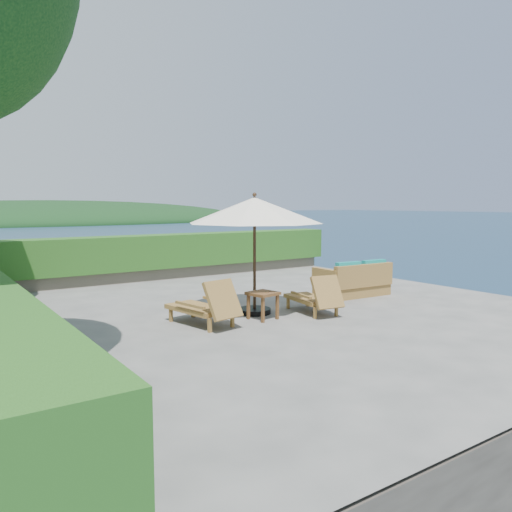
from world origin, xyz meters
TOP-DOWN VIEW (x-y plane):
  - ground at (0.00, 0.00)m, footprint 12.00×12.00m
  - foundation at (0.00, 0.00)m, footprint 12.00×12.00m
  - ocean at (0.00, 0.00)m, footprint 600.00×600.00m
  - offshore_island at (25.00, 140.00)m, footprint 126.00×57.60m
  - planter_wall_far at (0.00, 5.60)m, footprint 12.00×0.60m
  - hedge_far at (0.00, 5.60)m, footprint 12.40×0.90m
  - patio_umbrella at (-0.33, -0.07)m, footprint 2.91×2.91m
  - lounge_left at (-1.69, -0.42)m, footprint 0.93×1.67m
  - lounge_right at (0.70, -0.79)m, footprint 0.82×1.55m
  - side_table at (-0.50, -0.61)m, footprint 0.60×0.60m
  - wicker_loveseat at (2.84, 0.20)m, footprint 1.89×1.03m

SIDE VIEW (x-z plane):
  - offshore_island at x=25.00m, z-range -9.30..3.30m
  - ocean at x=0.00m, z-range -3.00..-3.00m
  - foundation at x=0.00m, z-range -3.05..-0.05m
  - ground at x=0.00m, z-range 0.00..0.00m
  - planter_wall_far at x=0.00m, z-range 0.00..0.36m
  - wicker_loveseat at x=2.84m, z-range -0.10..0.80m
  - lounge_right at x=0.70m, z-range -0.07..0.78m
  - lounge_left at x=-1.69m, z-range -0.07..0.84m
  - side_table at x=-0.50m, z-range 0.18..0.73m
  - hedge_far at x=0.00m, z-range 0.35..1.35m
  - patio_umbrella at x=-0.33m, z-range 0.87..3.39m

